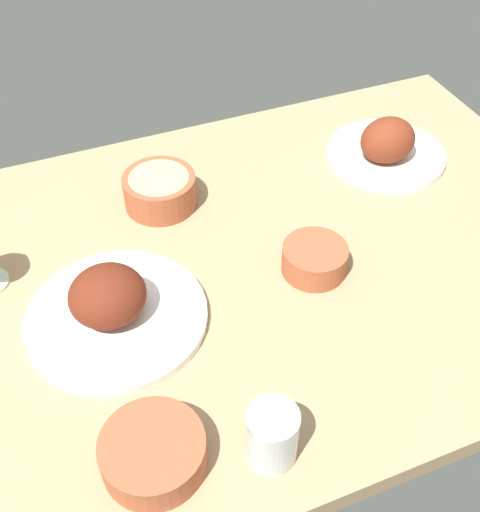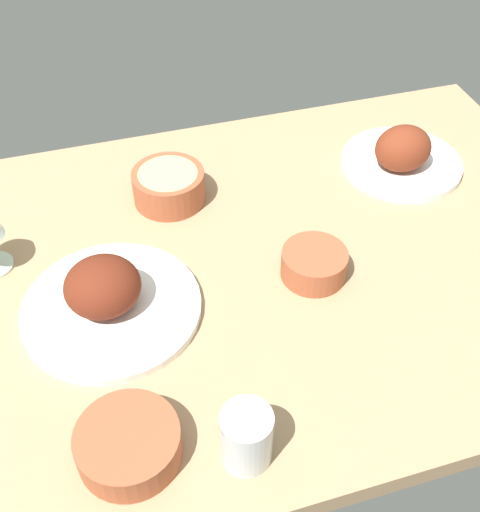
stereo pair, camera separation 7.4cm
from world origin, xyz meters
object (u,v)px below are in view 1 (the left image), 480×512
object	(u,v)px
plate_near_viewer	(387,147)
bowl_onions	(315,258)
plate_far_side	(112,307)
water_tumbler	(272,435)
bowl_pasta	(153,452)
bowl_potatoes	(160,190)

from	to	relation	value
plate_near_viewer	bowl_onions	bearing A→B (deg)	-140.77
plate_far_side	water_tumbler	size ratio (longest dim) A/B	3.16
bowl_onions	plate_near_viewer	bearing A→B (deg)	39.23
plate_far_side	bowl_onions	xyz separation A→B (cm)	(35.62, -1.88, -0.45)
plate_far_side	bowl_pasta	distance (cm)	26.76
bowl_onions	water_tumbler	world-z (taller)	water_tumbler
plate_near_viewer	water_tumbler	size ratio (longest dim) A/B	2.65
plate_far_side	bowl_potatoes	xyz separation A→B (cm)	(15.81, 25.72, 0.23)
plate_near_viewer	plate_far_side	xyz separation A→B (cm)	(-64.27, -21.51, -0.20)
bowl_potatoes	water_tumbler	distance (cm)	57.19
plate_near_viewer	bowl_onions	xyz separation A→B (cm)	(-28.65, -23.40, -0.65)
bowl_pasta	bowl_onions	xyz separation A→B (cm)	(36.70, 24.85, 0.02)
plate_near_viewer	plate_far_side	bearing A→B (deg)	-161.49
water_tumbler	bowl_onions	bearing A→B (deg)	54.09
plate_far_side	bowl_potatoes	size ratio (longest dim) A/B	2.11
bowl_pasta	bowl_onions	distance (cm)	44.32
plate_far_side	water_tumbler	xyz separation A→B (cm)	(14.22, -31.43, 1.46)
bowl_potatoes	bowl_onions	distance (cm)	33.98
plate_near_viewer	bowl_potatoes	bearing A→B (deg)	175.04
plate_near_viewer	plate_far_side	world-z (taller)	plate_near_viewer
plate_near_viewer	bowl_onions	size ratio (longest dim) A/B	2.18
bowl_potatoes	bowl_pasta	world-z (taller)	bowl_potatoes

